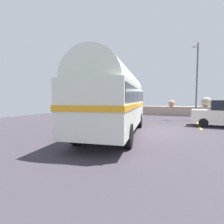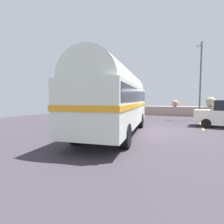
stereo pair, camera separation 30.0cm
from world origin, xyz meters
The scene contains 4 objects.
ground centered at (0.00, 0.00, 0.01)m, with size 32.00×26.00×0.02m.
breakwater centered at (0.38, 11.80, 0.65)m, with size 31.36×1.99×2.37m.
vintage_coach centered at (-1.66, -1.89, 2.05)m, with size 3.69×8.85×3.70m.
lamp_post centered at (2.83, 7.07, 3.94)m, with size 0.53×1.01×7.05m.
Camera 2 is at (2.04, -10.57, 1.90)m, focal length 27.63 mm.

